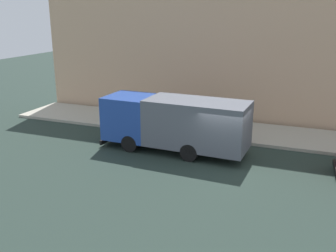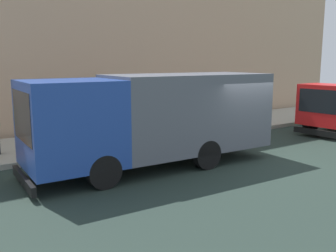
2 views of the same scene
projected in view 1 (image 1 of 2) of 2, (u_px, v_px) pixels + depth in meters
ground at (225, 164)px, 18.28m from camera, size 80.00×80.00×0.00m
sidewalk at (245, 132)px, 22.70m from camera, size 3.97×30.00×0.17m
building_facade at (258, 32)px, 23.28m from camera, size 0.50×30.00×11.41m
large_utility_truck at (175, 122)px, 19.54m from camera, size 2.62×7.66×2.77m
pedestrian_walking at (138, 108)px, 24.20m from camera, size 0.43×0.43×1.74m
pedestrian_standing at (178, 108)px, 24.57m from camera, size 0.44×0.44×1.61m
pedestrian_third at (218, 114)px, 22.67m from camera, size 0.35×0.35×1.75m
traffic_cone_orange at (129, 118)px, 24.01m from camera, size 0.51×0.51×0.73m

